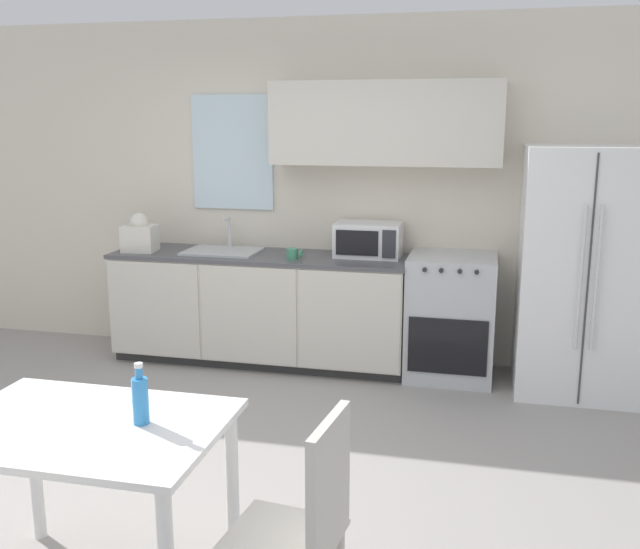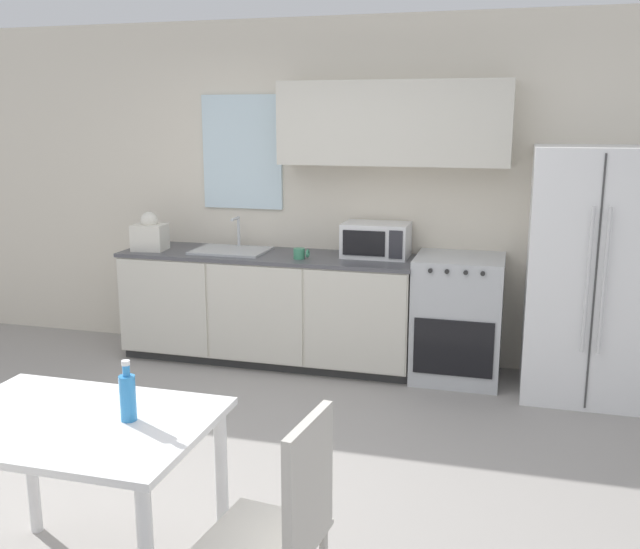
# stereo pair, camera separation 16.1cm
# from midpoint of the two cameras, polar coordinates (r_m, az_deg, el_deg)

# --- Properties ---
(ground_plane) EXTENTS (12.00, 12.00, 0.00)m
(ground_plane) POSITION_cam_midpoint_polar(r_m,az_deg,el_deg) (4.10, -6.50, -15.84)
(ground_plane) COLOR gray
(wall_back) EXTENTS (12.00, 0.38, 2.70)m
(wall_back) POSITION_cam_midpoint_polar(r_m,az_deg,el_deg) (5.74, 2.19, 7.41)
(wall_back) COLOR beige
(wall_back) RESTS_ON ground_plane
(kitchen_counter) EXTENTS (2.36, 0.65, 0.88)m
(kitchen_counter) POSITION_cam_midpoint_polar(r_m,az_deg,el_deg) (5.74, -3.34, -2.62)
(kitchen_counter) COLOR #333333
(kitchen_counter) RESTS_ON ground_plane
(oven_range) EXTENTS (0.64, 0.63, 0.94)m
(oven_range) POSITION_cam_midpoint_polar(r_m,az_deg,el_deg) (5.46, 11.78, -3.44)
(oven_range) COLOR #B7BABC
(oven_range) RESTS_ON ground_plane
(refrigerator) EXTENTS (0.84, 0.79, 1.75)m
(refrigerator) POSITION_cam_midpoint_polar(r_m,az_deg,el_deg) (5.33, 21.59, 0.06)
(refrigerator) COLOR white
(refrigerator) RESTS_ON ground_plane
(kitchen_sink) EXTENTS (0.58, 0.43, 0.26)m
(kitchen_sink) POSITION_cam_midpoint_polar(r_m,az_deg,el_deg) (5.76, -6.33, 1.99)
(kitchen_sink) COLOR #B7BABC
(kitchen_sink) RESTS_ON kitchen_counter
(microwave) EXTENTS (0.50, 0.35, 0.26)m
(microwave) POSITION_cam_midpoint_polar(r_m,az_deg,el_deg) (5.52, 5.34, 2.77)
(microwave) COLOR silver
(microwave) RESTS_ON kitchen_counter
(coffee_mug) EXTENTS (0.12, 0.09, 0.08)m
(coffee_mug) POSITION_cam_midpoint_polar(r_m,az_deg,el_deg) (5.42, -0.75, 1.68)
(coffee_mug) COLOR #3F8C66
(coffee_mug) RESTS_ON kitchen_counter
(grocery_bag_0) EXTENTS (0.28, 0.24, 0.31)m
(grocery_bag_0) POSITION_cam_midpoint_polar(r_m,az_deg,el_deg) (5.92, -12.71, 3.17)
(grocery_bag_0) COLOR silver
(grocery_bag_0) RESTS_ON kitchen_counter
(dining_table) EXTENTS (1.09, 0.77, 0.77)m
(dining_table) POSITION_cam_midpoint_polar(r_m,az_deg,el_deg) (3.06, -17.53, -13.02)
(dining_table) COLOR white
(dining_table) RESTS_ON ground_plane
(dining_chair_side) EXTENTS (0.44, 0.44, 0.93)m
(dining_chair_side) POSITION_cam_midpoint_polar(r_m,az_deg,el_deg) (2.68, -0.84, -18.99)
(dining_chair_side) COLOR beige
(dining_chair_side) RESTS_ON ground_plane
(drink_bottle) EXTENTS (0.06, 0.06, 0.25)m
(drink_bottle) POSITION_cam_midpoint_polar(r_m,az_deg,el_deg) (2.91, -13.58, -9.44)
(drink_bottle) COLOR #338CD8
(drink_bottle) RESTS_ON dining_table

